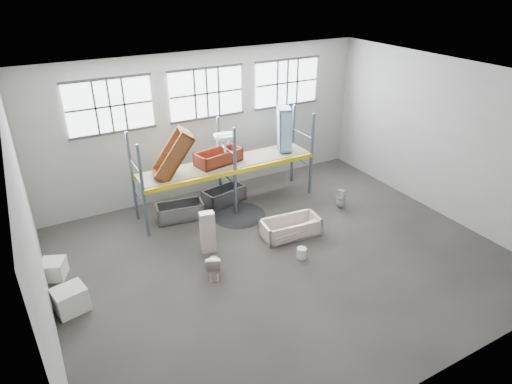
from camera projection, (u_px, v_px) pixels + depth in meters
floor at (281, 258)px, 12.63m from camera, size 12.00×10.00×0.10m
ceiling at (287, 79)px, 10.31m from camera, size 12.00×10.00×0.10m
wall_back at (207, 124)px, 15.41m from camera, size 12.00×0.10×5.00m
wall_front at (441, 287)px, 7.53m from camera, size 12.00×0.10×5.00m
wall_left at (29, 239)px, 8.86m from camera, size 0.10×10.00×5.00m
wall_right at (444, 138)px, 14.08m from camera, size 0.10×10.00×5.00m
window_left at (110, 106)px, 13.44m from camera, size 2.60×0.04×1.60m
window_mid at (207, 93)px, 14.82m from camera, size 2.60×0.04×1.60m
window_right at (287, 83)px, 16.20m from camera, size 2.60×0.04×1.60m
rack_upright_la at (143, 192)px, 12.89m from camera, size 0.08×0.08×3.00m
rack_upright_lb at (132, 177)px, 13.83m from camera, size 0.08×0.08×3.00m
rack_upright_ma at (235, 172)px, 14.18m from camera, size 0.08×0.08×3.00m
rack_upright_mb at (219, 159)px, 15.12m from camera, size 0.08×0.08×3.00m
rack_upright_ra at (311, 155)px, 15.48m from camera, size 0.08×0.08×3.00m
rack_upright_rb at (293, 144)px, 16.41m from camera, size 0.08×0.08×3.00m
rack_beam_front at (235, 172)px, 14.18m from camera, size 6.00×0.10×0.14m
rack_beam_back at (219, 159)px, 15.12m from camera, size 6.00×0.10×0.14m
shelf_deck at (227, 163)px, 14.62m from camera, size 5.90×1.10×0.03m
wet_patch at (239, 215)px, 14.71m from camera, size 1.80×1.80×0.00m
bathtub_beige at (291, 227)px, 13.51m from camera, size 1.87×1.03×0.53m
cistern_spare at (311, 228)px, 13.47m from camera, size 0.45×0.26×0.40m
sink_in_tub at (281, 236)px, 13.29m from camera, size 0.45×0.45×0.13m
toilet_beige at (213, 265)px, 11.67m from camera, size 0.64×0.79×0.71m
cistern_tall at (208, 232)px, 12.57m from camera, size 0.45×0.34×1.27m
toilet_white at (341, 198)px, 15.02m from camera, size 0.42×0.42×0.71m
steel_tub_left at (180, 211)px, 14.38m from camera, size 1.59×0.94×0.55m
steel_tub_right at (224, 195)px, 15.40m from camera, size 1.58×0.99×0.54m
rust_tub_flat at (218, 157)px, 14.47m from camera, size 1.66×1.03×0.43m
rust_tub_tilted at (173, 155)px, 13.38m from camera, size 1.48×1.05×1.64m
sink_on_shelf at (225, 151)px, 14.17m from camera, size 0.78×0.64×0.63m
blue_tub_upright at (284, 129)px, 15.21m from camera, size 0.72×0.84×1.53m
bucket at (302, 253)px, 12.48m from camera, size 0.32×0.32×0.32m
carton_near at (70, 299)px, 10.50m from camera, size 0.84×0.76×0.62m
carton_far at (53, 269)px, 11.67m from camera, size 0.78×0.78×0.49m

